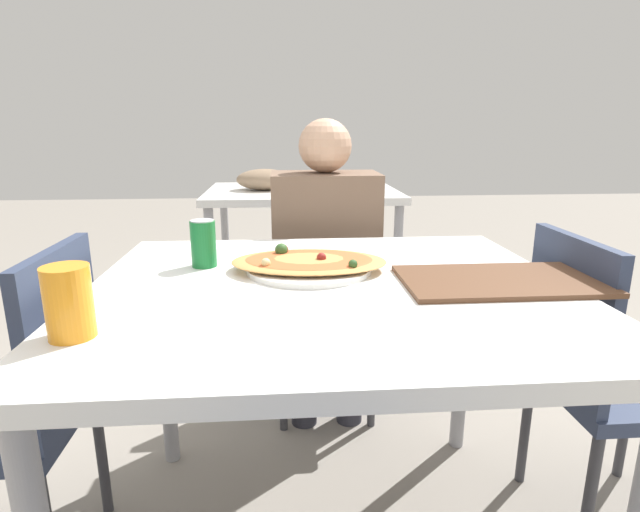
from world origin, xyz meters
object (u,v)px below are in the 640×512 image
Objects in this scene: dining_table at (330,314)px; drink_glass at (69,302)px; person_seated at (325,249)px; chair_side_left at (22,398)px; chair_side_right at (601,369)px; chair_far_seated at (323,288)px; soda_can at (203,243)px; pizza_main at (309,263)px.

drink_glass is (-0.49, -0.27, 0.14)m from dining_table.
person_seated is 8.91× the size of drink_glass.
chair_side_left is 1.00× the size of chair_side_right.
chair_side_left is (-0.81, -0.79, 0.00)m from chair_far_seated.
person_seated is 9.31× the size of soda_can.
chair_far_seated is 1.13m from chair_side_left.
dining_table is 1.31× the size of chair_side_left.
drink_glass reaches higher than chair_side_right.
pizza_main is at bearing -93.93° from chair_side_right.
pizza_main is (0.71, 0.09, 0.30)m from chair_side_left.
drink_glass reaches higher than soda_can.
chair_side_right is at bearing 4.84° from dining_table.
chair_far_seated is 1.00× the size of chair_side_left.
soda_can reaches higher than pizza_main.
soda_can is at bearing 69.66° from drink_glass.
chair_side_left is at bearing 132.45° from drink_glass.
dining_table is at bearing -92.21° from chair_side_left.
soda_can is 0.96× the size of drink_glass.
chair_far_seated is 0.23m from person_seated.
person_seated is (-0.71, 0.64, 0.20)m from chair_side_right.
chair_far_seated is at bearing -90.00° from person_seated.
chair_side_right reaches higher than pizza_main.
soda_can is at bearing -70.88° from chair_side_left.
soda_can is (-0.27, 0.06, 0.04)m from pizza_main.
drink_glass is at bearing 63.76° from chair_far_seated.
soda_can is at bearing 54.93° from person_seated.
dining_table is at bearing -69.33° from pizza_main.
person_seated is (0.81, 0.68, 0.20)m from chair_side_left.
chair_far_seated is at bearing 59.94° from soda_can.
pizza_main is 3.20× the size of drink_glass.
dining_table is at bearing 86.50° from chair_far_seated.
chair_side_left is 2.07× the size of pizza_main.
chair_side_left is 6.60× the size of drink_glass.
pizza_main is at bearing 80.81° from person_seated.
person_seated reaches higher than soda_can.
chair_side_right is 6.90× the size of soda_can.
soda_can is 0.48m from drink_glass.
chair_side_left is 0.74× the size of person_seated.
pizza_main is 0.59m from drink_glass.
soda_can is (-0.32, 0.18, 0.14)m from dining_table.
chair_far_seated is 6.90× the size of soda_can.
chair_side_left is at bearing -88.68° from chair_side_right.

